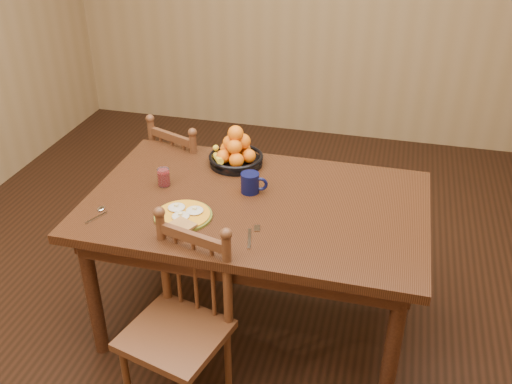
% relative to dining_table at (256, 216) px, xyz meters
% --- Properties ---
extents(room, '(4.52, 5.02, 2.72)m').
position_rel_dining_table_xyz_m(room, '(0.00, 0.00, 0.68)').
color(room, black).
rests_on(room, ground).
extents(dining_table, '(1.60, 1.00, 0.75)m').
position_rel_dining_table_xyz_m(dining_table, '(0.00, 0.00, 0.00)').
color(dining_table, black).
rests_on(dining_table, ground).
extents(chair_far, '(0.51, 0.50, 0.87)m').
position_rel_dining_table_xyz_m(chair_far, '(-0.56, 0.60, -0.24)').
color(chair_far, '#4D2817').
rests_on(chair_far, ground).
extents(chair_near, '(0.48, 0.47, 0.88)m').
position_rel_dining_table_xyz_m(chair_near, '(-0.19, -0.56, -0.24)').
color(chair_near, '#4D2817').
rests_on(chair_near, ground).
extents(breakfast_plate, '(0.26, 0.30, 0.04)m').
position_rel_dining_table_xyz_m(breakfast_plate, '(-0.28, -0.22, 0.10)').
color(breakfast_plate, '#59601E').
rests_on(breakfast_plate, dining_table).
extents(fork, '(0.05, 0.18, 0.00)m').
position_rel_dining_table_xyz_m(fork, '(0.05, -0.28, 0.09)').
color(fork, silver).
rests_on(fork, dining_table).
extents(spoon, '(0.06, 0.15, 0.01)m').
position_rel_dining_table_xyz_m(spoon, '(-0.67, -0.28, 0.09)').
color(spoon, silver).
rests_on(spoon, dining_table).
extents(coffee_mug, '(0.13, 0.09, 0.10)m').
position_rel_dining_table_xyz_m(coffee_mug, '(-0.05, 0.08, 0.14)').
color(coffee_mug, black).
rests_on(coffee_mug, dining_table).
extents(juice_glass, '(0.06, 0.06, 0.09)m').
position_rel_dining_table_xyz_m(juice_glass, '(-0.48, 0.03, 0.13)').
color(juice_glass, silver).
rests_on(juice_glass, dining_table).
extents(fruit_bowl, '(0.29, 0.29, 0.22)m').
position_rel_dining_table_xyz_m(fruit_bowl, '(-0.20, 0.34, 0.15)').
color(fruit_bowl, black).
rests_on(fruit_bowl, dining_table).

